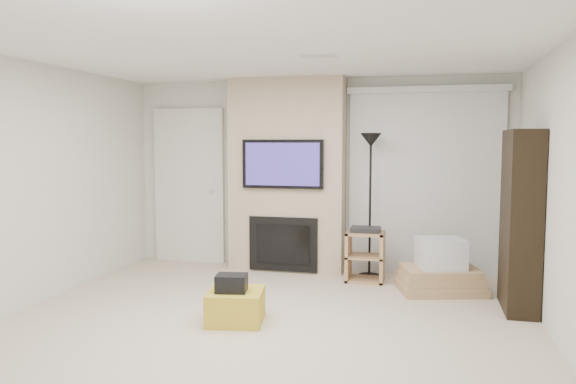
% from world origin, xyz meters
% --- Properties ---
extents(floor, '(5.00, 5.50, 0.00)m').
position_xyz_m(floor, '(0.00, 0.00, 0.00)').
color(floor, beige).
rests_on(floor, ground).
extents(ceiling, '(5.00, 5.50, 0.00)m').
position_xyz_m(ceiling, '(0.00, 0.00, 2.50)').
color(ceiling, white).
rests_on(ceiling, wall_back).
extents(wall_back, '(5.00, 0.00, 2.50)m').
position_xyz_m(wall_back, '(0.00, 2.75, 1.25)').
color(wall_back, silver).
rests_on(wall_back, ground).
extents(wall_front, '(5.00, 0.00, 2.50)m').
position_xyz_m(wall_front, '(0.00, -2.75, 1.25)').
color(wall_front, silver).
rests_on(wall_front, ground).
extents(wall_left, '(0.00, 5.50, 2.50)m').
position_xyz_m(wall_left, '(-2.50, 0.00, 1.25)').
color(wall_left, silver).
rests_on(wall_left, ground).
extents(wall_right, '(0.00, 5.50, 2.50)m').
position_xyz_m(wall_right, '(2.50, 0.00, 1.25)').
color(wall_right, silver).
rests_on(wall_right, ground).
extents(hvac_vent, '(0.35, 0.18, 0.01)m').
position_xyz_m(hvac_vent, '(0.40, 0.80, 2.50)').
color(hvac_vent, silver).
rests_on(hvac_vent, ceiling).
extents(ottoman, '(0.58, 0.58, 0.30)m').
position_xyz_m(ottoman, '(-0.28, 0.30, 0.15)').
color(ottoman, gold).
rests_on(ottoman, floor).
extents(black_bag, '(0.31, 0.26, 0.16)m').
position_xyz_m(black_bag, '(-0.30, 0.26, 0.38)').
color(black_bag, black).
rests_on(black_bag, ottoman).
extents(fireplace_wall, '(1.50, 0.47, 2.50)m').
position_xyz_m(fireplace_wall, '(-0.35, 2.54, 1.24)').
color(fireplace_wall, '#C0AC8F').
rests_on(fireplace_wall, floor).
extents(entry_door, '(1.02, 0.11, 2.14)m').
position_xyz_m(entry_door, '(-1.80, 2.71, 1.05)').
color(entry_door, silver).
rests_on(entry_door, floor).
extents(vertical_blinds, '(1.98, 0.10, 2.37)m').
position_xyz_m(vertical_blinds, '(1.40, 2.70, 1.27)').
color(vertical_blinds, silver).
rests_on(vertical_blinds, floor).
extents(floor_lamp, '(0.27, 0.27, 1.79)m').
position_xyz_m(floor_lamp, '(0.75, 2.38, 1.41)').
color(floor_lamp, black).
rests_on(floor_lamp, floor).
extents(av_stand, '(0.45, 0.38, 0.66)m').
position_xyz_m(av_stand, '(0.72, 2.16, 0.35)').
color(av_stand, tan).
rests_on(av_stand, floor).
extents(box_stack, '(1.05, 0.89, 0.60)m').
position_xyz_m(box_stack, '(1.59, 1.88, 0.23)').
color(box_stack, tan).
rests_on(box_stack, floor).
extents(bookshelf, '(0.30, 0.80, 1.80)m').
position_xyz_m(bookshelf, '(2.34, 1.37, 0.90)').
color(bookshelf, black).
rests_on(bookshelf, floor).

